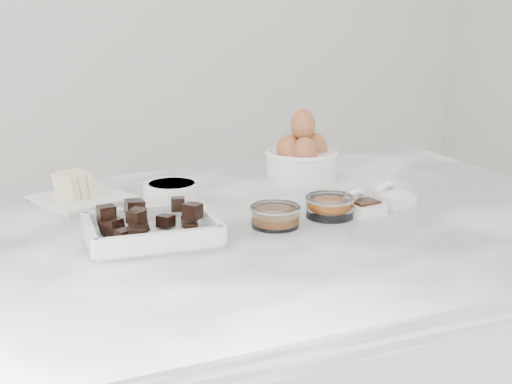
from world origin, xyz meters
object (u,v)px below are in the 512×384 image
Objects in this scene: chocolate_dish at (152,227)px; salt_spoon at (393,197)px; butter_plate at (80,193)px; sugar_ramekin at (172,198)px; honey_bowl at (275,215)px; zest_bowl at (330,205)px; vanilla_spoon at (362,206)px; egg_bowl at (302,157)px.

chocolate_dish is 0.44m from salt_spoon.
salt_spoon is (0.50, -0.23, -0.00)m from butter_plate.
salt_spoon is at bearing -14.30° from sugar_ramekin.
salt_spoon is (0.24, 0.03, -0.00)m from honey_bowl.
salt_spoon is (0.44, 0.01, -0.01)m from chocolate_dish.
salt_spoon reaches higher than zest_bowl.
butter_plate is 0.49m from vanilla_spoon.
egg_bowl reaches higher than vanilla_spoon.
butter_plate is at bearing 133.09° from sugar_ramekin.
egg_bowl is 0.25m from zest_bowl.
chocolate_dish is 0.13m from sugar_ramekin.
zest_bowl is 0.06m from vanilla_spoon.
egg_bowl is 1.92× the size of vanilla_spoon.
zest_bowl is at bearing -172.73° from salt_spoon.
butter_plate reaches higher than vanilla_spoon.
honey_bowl is at bearing -175.50° from zest_bowl.
sugar_ramekin is 0.33m from egg_bowl.
chocolate_dish is 0.44m from egg_bowl.
butter_plate is at bearing 103.72° from chocolate_dish.
honey_bowl is 0.24m from salt_spoon.
egg_bowl is 0.25m from vanilla_spoon.
zest_bowl is at bearing -107.10° from egg_bowl.
chocolate_dish is 0.36m from vanilla_spoon.
vanilla_spoon reaches higher than honey_bowl.
vanilla_spoon is (-0.02, -0.25, -0.03)m from egg_bowl.
butter_plate reaches higher than honey_bowl.
chocolate_dish reaches higher than vanilla_spoon.
sugar_ramekin reaches higher than salt_spoon.
chocolate_dish is at bearing -121.67° from sugar_ramekin.
sugar_ramekin is 0.18m from honey_bowl.
butter_plate is at bearing 135.28° from honey_bowl.
zest_bowl is at bearing 172.09° from vanilla_spoon.
egg_bowl is at bearing 86.13° from vanilla_spoon.
sugar_ramekin is 1.23× the size of vanilla_spoon.
salt_spoon is at bearing 17.77° from vanilla_spoon.
honey_bowl is 0.16m from vanilla_spoon.
honey_bowl is at bearing -44.72° from butter_plate.
sugar_ramekin reaches higher than honey_bowl.
chocolate_dish reaches higher than salt_spoon.
egg_bowl is at bearing 105.54° from salt_spoon.
sugar_ramekin is 0.26m from zest_bowl.
vanilla_spoon reaches higher than zest_bowl.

